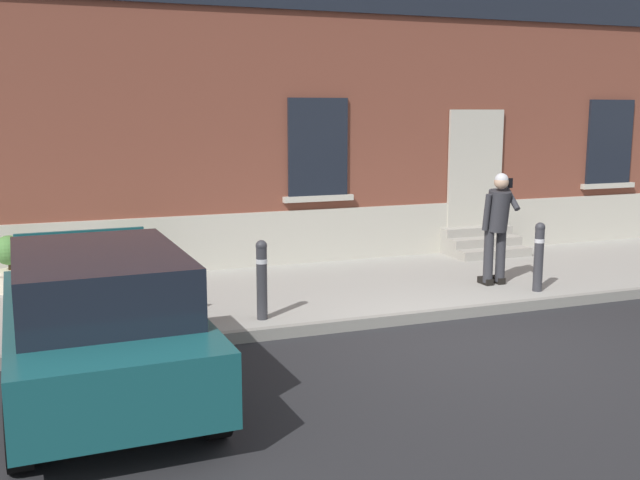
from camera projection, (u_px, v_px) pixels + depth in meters
name	position (u px, v px, depth m)	size (l,w,h in m)	color
ground_plane	(460.00, 342.00, 9.24)	(80.00, 80.00, 0.00)	#232326
sidewalk	(367.00, 287.00, 11.81)	(24.00, 3.60, 0.15)	#99968E
curb_edge	(423.00, 317.00, 10.09)	(24.00, 0.12, 0.15)	gray
building_facade	(312.00, 60.00, 13.47)	(24.00, 1.52, 7.50)	brown
entrance_stoop	(482.00, 244.00, 14.14)	(1.45, 0.96, 0.48)	#9E998E
hatchback_car_teal	(99.00, 319.00, 7.38)	(1.89, 4.11, 1.50)	#165156
bollard_near_person	(539.00, 254.00, 11.12)	(0.15, 0.15, 1.04)	#333338
bollard_far_left	(262.00, 277.00, 9.61)	(0.15, 0.15, 1.04)	#333338
person_on_phone	(497.00, 221.00, 11.44)	(0.51, 0.49, 1.75)	#2D2D33
planter_cream	(10.00, 262.00, 11.06)	(0.44, 0.44, 0.86)	beige
planter_charcoal	(136.00, 253.00, 11.76)	(0.44, 0.44, 0.86)	#2D2D30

